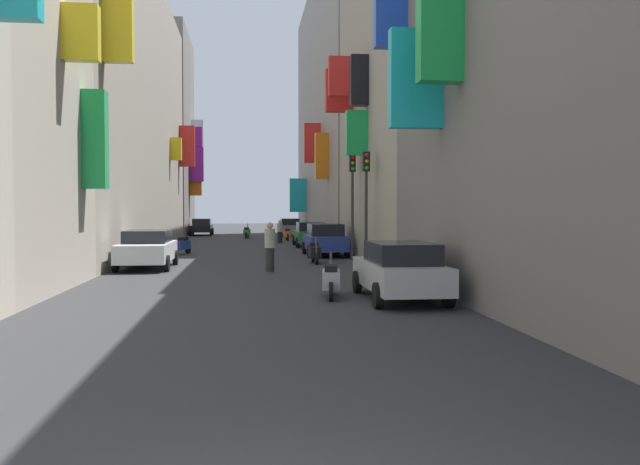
# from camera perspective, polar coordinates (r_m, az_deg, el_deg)

# --- Properties ---
(ground_plane) EXTENTS (140.00, 140.00, 0.00)m
(ground_plane) POSITION_cam_1_polar(r_m,az_deg,el_deg) (34.14, -6.32, -1.76)
(ground_plane) COLOR #2D2D30
(building_left_mid_b) EXTENTS (7.15, 29.87, 15.51)m
(building_left_mid_b) POSITION_cam_1_polar(r_m,az_deg,el_deg) (38.56, -18.53, 10.13)
(building_left_mid_b) COLOR gray
(building_left_mid_b) RESTS_ON ground
(building_left_far) EXTENTS (7.24, 10.89, 17.47)m
(building_left_far) POSITION_cam_1_polar(r_m,az_deg,el_deg) (59.51, -14.16, 8.22)
(building_left_far) COLOR slate
(building_left_far) RESTS_ON ground
(building_right_mid_a) EXTENTS (7.34, 13.74, 13.84)m
(building_right_mid_a) POSITION_cam_1_polar(r_m,az_deg,el_deg) (29.99, 9.36, 10.96)
(building_right_mid_a) COLOR #9E9384
(building_right_mid_a) RESTS_ON ground
(building_right_far) EXTENTS (7.40, 28.20, 19.67)m
(building_right_far) POSITION_cam_1_polar(r_m,az_deg,el_deg) (51.16, 2.76, 10.54)
(building_right_far) COLOR gray
(building_right_far) RESTS_ON ground
(parked_car_grey) EXTENTS (1.89, 4.12, 1.46)m
(parked_car_grey) POSITION_cam_1_polar(r_m,az_deg,el_deg) (56.10, -2.65, 0.51)
(parked_car_grey) COLOR slate
(parked_car_grey) RESTS_ON ground
(parked_car_silver) EXTENTS (1.84, 4.25, 1.44)m
(parked_car_silver) POSITION_cam_1_polar(r_m,az_deg,el_deg) (16.44, 6.96, -3.21)
(parked_car_silver) COLOR #B7B7BC
(parked_car_silver) RESTS_ON ground
(parked_car_green) EXTENTS (1.92, 4.49, 1.46)m
(parked_car_green) POSITION_cam_1_polar(r_m,az_deg,el_deg) (39.85, -0.87, -0.10)
(parked_car_green) COLOR #236638
(parked_car_green) RESTS_ON ground
(parked_car_black) EXTENTS (1.90, 4.08, 1.43)m
(parked_car_black) POSITION_cam_1_polar(r_m,az_deg,el_deg) (57.76, -10.23, 0.51)
(parked_car_black) COLOR black
(parked_car_black) RESTS_ON ground
(parked_car_blue) EXTENTS (1.92, 4.49, 1.55)m
(parked_car_blue) POSITION_cam_1_polar(r_m,az_deg,el_deg) (31.80, 0.42, -0.57)
(parked_car_blue) COLOR navy
(parked_car_blue) RESTS_ON ground
(parked_car_white) EXTENTS (1.98, 4.42, 1.45)m
(parked_car_white) POSITION_cam_1_polar(r_m,az_deg,el_deg) (25.91, -14.76, -1.32)
(parked_car_white) COLOR white
(parked_car_white) RESTS_ON ground
(scooter_green) EXTENTS (0.58, 1.77, 1.13)m
(scooter_green) POSITION_cam_1_polar(r_m,az_deg,el_deg) (51.02, -6.37, 0.01)
(scooter_green) COLOR #287F3D
(scooter_green) RESTS_ON ground
(scooter_orange) EXTENTS (0.45, 1.90, 1.13)m
(scooter_orange) POSITION_cam_1_polar(r_m,az_deg,el_deg) (47.46, -2.85, -0.13)
(scooter_orange) COLOR orange
(scooter_orange) RESTS_ON ground
(scooter_black) EXTENTS (0.46, 1.80, 1.13)m
(scooter_black) POSITION_cam_1_polar(r_m,az_deg,el_deg) (27.45, -0.47, -1.71)
(scooter_black) COLOR black
(scooter_black) RESTS_ON ground
(scooter_white) EXTENTS (0.62, 1.90, 1.13)m
(scooter_white) POSITION_cam_1_polar(r_m,az_deg,el_deg) (35.81, -0.60, -0.83)
(scooter_white) COLOR silver
(scooter_white) RESTS_ON ground
(scooter_silver) EXTENTS (0.59, 1.97, 1.13)m
(scooter_silver) POSITION_cam_1_polar(r_m,az_deg,el_deg) (16.82, 0.97, -4.09)
(scooter_silver) COLOR #ADADB2
(scooter_silver) RESTS_ON ground
(scooter_blue) EXTENTS (0.83, 1.88, 1.13)m
(scooter_blue) POSITION_cam_1_polar(r_m,az_deg,el_deg) (33.44, -11.94, -1.08)
(scooter_blue) COLOR #2D4CAD
(scooter_blue) RESTS_ON ground
(pedestrian_crossing) EXTENTS (0.39, 0.39, 1.78)m
(pedestrian_crossing) POSITION_cam_1_polar(r_m,az_deg,el_deg) (23.76, -4.37, -1.26)
(pedestrian_crossing) COLOR #2D2D2D
(pedestrian_crossing) RESTS_ON ground
(pedestrian_near_left) EXTENTS (0.47, 0.47, 1.54)m
(pedestrian_near_left) POSITION_cam_1_polar(r_m,az_deg,el_deg) (43.81, -3.51, 0.08)
(pedestrian_near_left) COLOR black
(pedestrian_near_left) RESTS_ON ground
(traffic_light_near_corner) EXTENTS (0.26, 0.34, 4.46)m
(traffic_light_near_corner) POSITION_cam_1_polar(r_m,az_deg,el_deg) (25.36, 4.03, 3.77)
(traffic_light_near_corner) COLOR #2D2D2D
(traffic_light_near_corner) RESTS_ON ground
(traffic_light_far_corner) EXTENTS (0.26, 0.34, 4.66)m
(traffic_light_far_corner) POSITION_cam_1_polar(r_m,az_deg,el_deg) (29.04, 2.83, 3.79)
(traffic_light_far_corner) COLOR #2D2D2D
(traffic_light_far_corner) RESTS_ON ground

